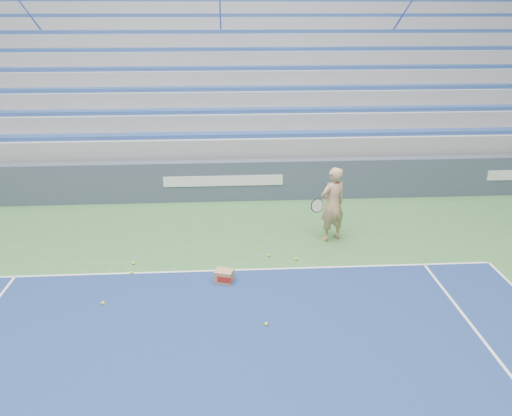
% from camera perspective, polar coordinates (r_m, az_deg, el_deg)
% --- Properties ---
extents(sponsor_barrier, '(30.00, 0.32, 1.10)m').
position_cam_1_polar(sponsor_barrier, '(13.58, -3.72, 3.13)').
color(sponsor_barrier, '#3C465C').
rests_on(sponsor_barrier, ground).
extents(bleachers, '(31.00, 9.15, 7.30)m').
position_cam_1_polar(bleachers, '(18.75, -3.88, 14.08)').
color(bleachers, '#93959B').
rests_on(bleachers, ground).
extents(tennis_player, '(0.98, 0.93, 1.72)m').
position_cam_1_polar(tennis_player, '(11.21, 8.73, 0.42)').
color(tennis_player, tan).
rests_on(tennis_player, ground).
extents(ball_box, '(0.40, 0.35, 0.26)m').
position_cam_1_polar(ball_box, '(9.69, -3.66, -7.80)').
color(ball_box, '#A57B4F').
rests_on(ball_box, ground).
extents(tennis_ball_0, '(0.07, 0.07, 0.07)m').
position_cam_1_polar(tennis_ball_0, '(9.45, -17.11, -10.35)').
color(tennis_ball_0, '#D7EF31').
rests_on(tennis_ball_0, ground).
extents(tennis_ball_1, '(0.07, 0.07, 0.07)m').
position_cam_1_polar(tennis_ball_1, '(10.54, 4.63, -5.80)').
color(tennis_ball_1, '#D7EF31').
rests_on(tennis_ball_1, ground).
extents(tennis_ball_2, '(0.07, 0.07, 0.07)m').
position_cam_1_polar(tennis_ball_2, '(8.52, 1.17, -13.13)').
color(tennis_ball_2, '#D7EF31').
rests_on(tennis_ball_2, ground).
extents(tennis_ball_3, '(0.07, 0.07, 0.07)m').
position_cam_1_polar(tennis_ball_3, '(10.64, -13.80, -6.12)').
color(tennis_ball_3, '#D7EF31').
rests_on(tennis_ball_3, ground).
extents(tennis_ball_4, '(0.07, 0.07, 0.07)m').
position_cam_1_polar(tennis_ball_4, '(10.65, 1.45, -5.41)').
color(tennis_ball_4, '#D7EF31').
rests_on(tennis_ball_4, ground).
extents(tennis_ball_5, '(0.07, 0.07, 0.07)m').
position_cam_1_polar(tennis_ball_5, '(10.29, -14.00, -7.18)').
color(tennis_ball_5, '#D7EF31').
rests_on(tennis_ball_5, ground).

